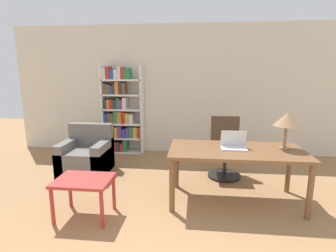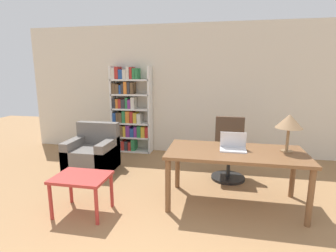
# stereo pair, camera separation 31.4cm
# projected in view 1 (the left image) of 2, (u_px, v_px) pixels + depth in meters

# --- Properties ---
(wall_back) EXTENTS (8.00, 0.06, 2.70)m
(wall_back) POSITION_uv_depth(u_px,v_px,m) (198.00, 90.00, 5.52)
(wall_back) COLOR beige
(wall_back) RESTS_ON ground_plane
(desk) EXTENTS (1.75, 0.86, 0.74)m
(desk) POSITION_uv_depth(u_px,v_px,m) (236.00, 156.00, 3.46)
(desk) COLOR brown
(desk) RESTS_ON ground_plane
(laptop) EXTENTS (0.33, 0.23, 0.23)m
(laptop) POSITION_uv_depth(u_px,v_px,m) (234.00, 145.00, 3.47)
(laptop) COLOR silver
(laptop) RESTS_ON desk
(table_lamp) EXTENTS (0.33, 0.33, 0.48)m
(table_lamp) POSITION_uv_depth(u_px,v_px,m) (287.00, 120.00, 3.39)
(table_lamp) COLOR olive
(table_lamp) RESTS_ON desk
(office_chair) EXTENTS (0.55, 0.55, 1.01)m
(office_chair) POSITION_uv_depth(u_px,v_px,m) (225.00, 150.00, 4.39)
(office_chair) COLOR black
(office_chair) RESTS_ON ground_plane
(side_table_blue) EXTENTS (0.66, 0.50, 0.49)m
(side_table_blue) POSITION_uv_depth(u_px,v_px,m) (84.00, 185.00, 3.13)
(side_table_blue) COLOR #B2332D
(side_table_blue) RESTS_ON ground_plane
(armchair) EXTENTS (0.79, 0.75, 0.82)m
(armchair) POSITION_uv_depth(u_px,v_px,m) (87.00, 156.00, 4.59)
(armchair) COLOR #66605B
(armchair) RESTS_ON ground_plane
(bookshelf) EXTENTS (0.87, 0.28, 1.86)m
(bookshelf) POSITION_uv_depth(u_px,v_px,m) (120.00, 112.00, 5.60)
(bookshelf) COLOR white
(bookshelf) RESTS_ON ground_plane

